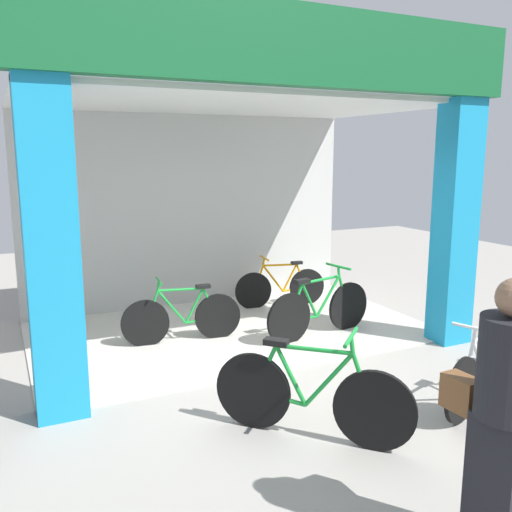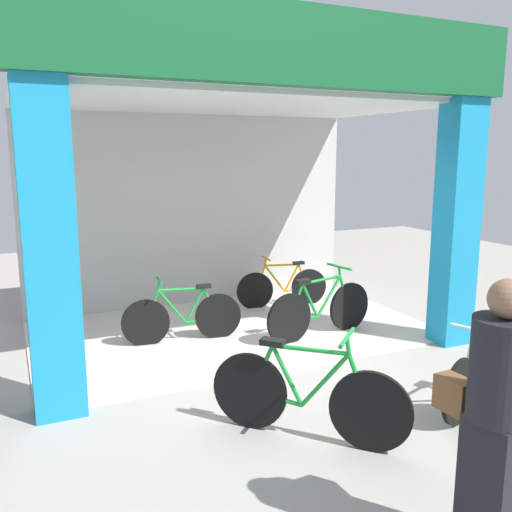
# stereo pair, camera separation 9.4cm
# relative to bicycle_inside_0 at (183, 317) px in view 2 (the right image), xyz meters

# --- Properties ---
(ground_plane) EXTENTS (18.19, 18.19, 0.00)m
(ground_plane) POSITION_rel_bicycle_inside_0_xyz_m (0.73, -1.37, -0.33)
(ground_plane) COLOR #9E9991
(ground_plane) RESTS_ON ground
(shop_facade) EXTENTS (5.30, 3.42, 3.73)m
(shop_facade) POSITION_rel_bicycle_inside_0_xyz_m (0.73, 0.18, 1.66)
(shop_facade) COLOR beige
(shop_facade) RESTS_ON ground
(bicycle_inside_0) EXTENTS (1.50, 0.41, 0.83)m
(bicycle_inside_0) POSITION_rel_bicycle_inside_0_xyz_m (0.00, 0.00, 0.00)
(bicycle_inside_0) COLOR black
(bicycle_inside_0) RESTS_ON ground
(bicycle_inside_1) EXTENTS (1.64, 0.45, 0.91)m
(bicycle_inside_1) POSITION_rel_bicycle_inside_0_xyz_m (1.66, -0.54, 0.03)
(bicycle_inside_1) COLOR black
(bicycle_inside_1) RESTS_ON ground
(bicycle_inside_2) EXTENTS (1.44, 0.40, 0.80)m
(bicycle_inside_2) POSITION_rel_bicycle_inside_0_xyz_m (1.88, 0.92, -0.01)
(bicycle_inside_2) COLOR black
(bicycle_inside_2) RESTS_ON ground
(bicycle_parked_0) EXTENTS (1.21, 1.26, 0.94)m
(bicycle_parked_0) POSITION_rel_bicycle_inside_0_xyz_m (0.23, -2.70, 0.04)
(bicycle_parked_0) COLOR black
(bicycle_parked_0) RESTS_ON ground
(bicycle_parked_1) EXTENTS (1.45, 0.57, 0.84)m
(bicycle_parked_1) POSITION_rel_bicycle_inside_0_xyz_m (2.01, -2.88, 0.00)
(bicycle_parked_1) COLOR black
(bicycle_parked_1) RESTS_ON ground
(pedestrian_2) EXTENTS (0.37, 0.62, 1.69)m
(pedestrian_2) POSITION_rel_bicycle_inside_0_xyz_m (0.51, -4.33, 0.55)
(pedestrian_2) COLOR black
(pedestrian_2) RESTS_ON ground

